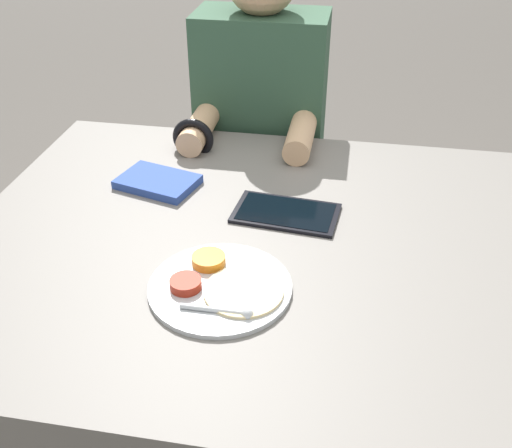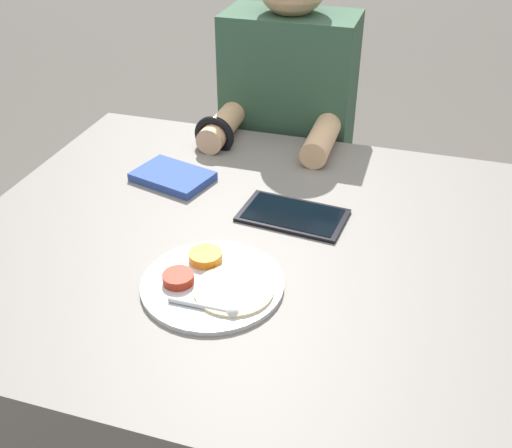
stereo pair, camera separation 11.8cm
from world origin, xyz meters
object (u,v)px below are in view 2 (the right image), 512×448
(red_notebook, at_px, (173,177))
(person_diner, at_px, (286,162))
(thali_tray, at_px, (213,283))
(tablet_device, at_px, (293,215))

(red_notebook, relative_size, person_diner, 0.17)
(thali_tray, bearing_deg, person_diner, 94.27)
(person_diner, bearing_deg, red_notebook, -111.22)
(thali_tray, relative_size, red_notebook, 1.30)
(thali_tray, height_order, person_diner, person_diner)
(tablet_device, xyz_separation_m, person_diner, (-0.14, 0.52, -0.15))
(tablet_device, bearing_deg, red_notebook, 166.48)
(red_notebook, xyz_separation_m, person_diner, (0.17, 0.45, -0.15))
(red_notebook, height_order, person_diner, person_diner)
(thali_tray, distance_m, person_diner, 0.81)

